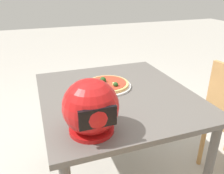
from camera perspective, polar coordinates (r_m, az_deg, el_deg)
dining_table at (r=1.49m, az=1.10°, el=-4.60°), size 0.93×1.02×0.75m
pizza_plate at (r=1.53m, az=-1.07°, el=0.22°), size 0.31×0.31×0.01m
pizza at (r=1.52m, az=-1.18°, el=0.84°), size 0.28×0.28×0.06m
motorcycle_helmet at (r=1.03m, az=-5.27°, el=-5.15°), size 0.26×0.26×0.26m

